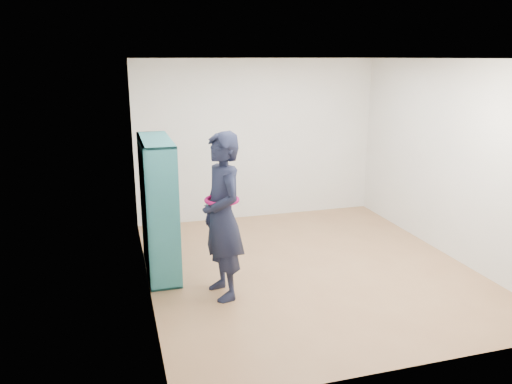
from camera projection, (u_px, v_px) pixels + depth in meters
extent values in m
plane|color=#8E6240|center=(307.00, 267.00, 6.42)|extent=(4.50, 4.50, 0.00)
plane|color=white|center=(313.00, 58.00, 5.74)|extent=(4.50, 4.50, 0.00)
cube|color=beige|center=(143.00, 180.00, 5.54)|extent=(0.02, 4.50, 2.60)
cube|color=beige|center=(450.00, 160.00, 6.62)|extent=(0.02, 4.50, 2.60)
cube|color=beige|center=(258.00, 140.00, 8.17)|extent=(4.00, 0.02, 2.60)
cube|color=beige|center=(416.00, 227.00, 4.00)|extent=(4.00, 0.02, 2.60)
cube|color=teal|center=(164.00, 221.00, 5.57)|extent=(0.37, 0.03, 1.68)
cube|color=teal|center=(154.00, 193.00, 6.72)|extent=(0.37, 0.03, 1.68)
cube|color=teal|center=(162.00, 268.00, 6.36)|extent=(0.37, 1.26, 0.03)
cube|color=teal|center=(155.00, 140.00, 5.93)|extent=(0.37, 1.26, 0.03)
cube|color=teal|center=(144.00, 207.00, 6.10)|extent=(0.03, 1.26, 1.68)
cube|color=teal|center=(160.00, 211.00, 5.96)|extent=(0.34, 0.03, 1.63)
cube|color=teal|center=(157.00, 202.00, 6.33)|extent=(0.34, 0.03, 1.63)
cube|color=teal|center=(160.00, 237.00, 6.25)|extent=(0.34, 1.21, 0.03)
cube|color=teal|center=(158.00, 206.00, 6.14)|extent=(0.34, 1.21, 0.03)
cube|color=teal|center=(157.00, 174.00, 6.04)|extent=(0.34, 1.21, 0.03)
cube|color=beige|center=(167.00, 276.00, 5.97)|extent=(0.23, 0.15, 0.09)
cube|color=black|center=(166.00, 240.00, 5.80)|extent=(0.19, 0.17, 0.22)
cube|color=maroon|center=(165.00, 207.00, 5.69)|extent=(0.19, 0.17, 0.23)
cube|color=silver|center=(162.00, 177.00, 5.65)|extent=(0.23, 0.15, 0.09)
cube|color=navy|center=(164.00, 260.00, 6.28)|extent=(0.19, 0.17, 0.22)
cube|color=brown|center=(162.00, 226.00, 6.16)|extent=(0.19, 0.17, 0.31)
cube|color=#BFB28C|center=(160.00, 203.00, 6.13)|extent=(0.23, 0.15, 0.06)
cube|color=#26594C|center=(159.00, 161.00, 5.94)|extent=(0.19, 0.17, 0.31)
cube|color=beige|center=(161.00, 245.00, 6.64)|extent=(0.19, 0.17, 0.30)
cube|color=black|center=(159.00, 224.00, 6.61)|extent=(0.23, 0.15, 0.06)
cube|color=maroon|center=(158.00, 189.00, 6.43)|extent=(0.19, 0.17, 0.24)
cube|color=silver|center=(156.00, 156.00, 6.32)|extent=(0.19, 0.17, 0.30)
imported|color=black|center=(222.00, 217.00, 5.44)|extent=(0.55, 0.74, 1.86)
torus|color=#970B4D|center=(222.00, 200.00, 5.39)|extent=(0.44, 0.44, 0.04)
cube|color=silver|center=(207.00, 205.00, 5.43)|extent=(0.03, 0.09, 0.13)
cube|color=black|center=(207.00, 205.00, 5.43)|extent=(0.03, 0.09, 0.12)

